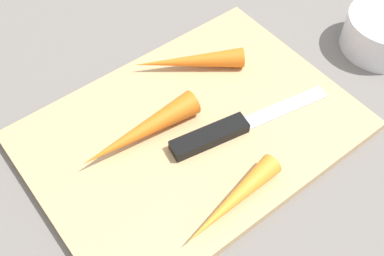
% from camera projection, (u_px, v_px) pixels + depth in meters
% --- Properties ---
extents(ground_plane, '(1.40, 1.40, 0.00)m').
position_uv_depth(ground_plane, '(192.00, 134.00, 0.54)').
color(ground_plane, slate).
extents(cutting_board, '(0.36, 0.26, 0.01)m').
position_uv_depth(cutting_board, '(192.00, 131.00, 0.54)').
color(cutting_board, tan).
rests_on(cutting_board, ground_plane).
extents(knife, '(0.20, 0.06, 0.01)m').
position_uv_depth(knife, '(220.00, 132.00, 0.52)').
color(knife, '#B7B7BC').
rests_on(knife, cutting_board).
extents(carrot_longest, '(0.14, 0.03, 0.03)m').
position_uv_depth(carrot_longest, '(140.00, 132.00, 0.51)').
color(carrot_longest, orange).
rests_on(carrot_longest, cutting_board).
extents(carrot_medium, '(0.13, 0.09, 0.02)m').
position_uv_depth(carrot_medium, '(189.00, 61.00, 0.58)').
color(carrot_medium, orange).
rests_on(carrot_medium, cutting_board).
extents(carrot_shortest, '(0.13, 0.04, 0.02)m').
position_uv_depth(carrot_shortest, '(232.00, 201.00, 0.46)').
color(carrot_shortest, orange).
rests_on(carrot_shortest, cutting_board).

